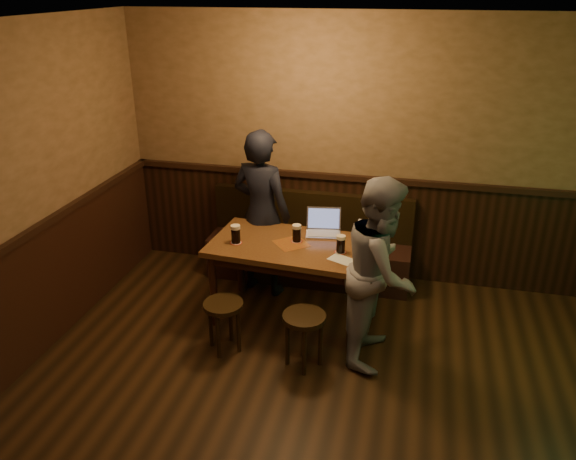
{
  "coord_description": "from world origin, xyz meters",
  "views": [
    {
      "loc": [
        0.62,
        -2.71,
        3.05
      ],
      "look_at": [
        -0.45,
        1.8,
        0.98
      ],
      "focal_mm": 35.0,
      "sensor_mm": 36.0,
      "label": 1
    }
  ],
  "objects_px": {
    "stool_left": "(224,312)",
    "stool_right": "(304,325)",
    "pint_left": "(236,234)",
    "pint_right": "(341,244)",
    "bench": "(309,252)",
    "laptop": "(323,227)",
    "pint_mid": "(297,233)",
    "pub_table": "(291,254)",
    "person_grey": "(381,271)",
    "person_suit": "(262,213)"
  },
  "relations": [
    {
      "from": "pub_table",
      "to": "person_grey",
      "type": "xyz_separation_m",
      "value": [
        0.86,
        -0.39,
        0.13
      ]
    },
    {
      "from": "pint_left",
      "to": "pint_right",
      "type": "relative_size",
      "value": 1.07
    },
    {
      "from": "pint_left",
      "to": "pint_right",
      "type": "xyz_separation_m",
      "value": [
        0.98,
        0.03,
        -0.01
      ]
    },
    {
      "from": "pint_right",
      "to": "person_suit",
      "type": "height_order",
      "value": "person_suit"
    },
    {
      "from": "bench",
      "to": "pint_mid",
      "type": "height_order",
      "value": "pint_mid"
    },
    {
      "from": "laptop",
      "to": "person_suit",
      "type": "xyz_separation_m",
      "value": [
        -0.67,
        0.16,
        0.01
      ]
    },
    {
      "from": "bench",
      "to": "pint_right",
      "type": "xyz_separation_m",
      "value": [
        0.47,
        -0.93,
        0.57
      ]
    },
    {
      "from": "pub_table",
      "to": "pint_mid",
      "type": "relative_size",
      "value": 9.1
    },
    {
      "from": "pint_left",
      "to": "person_suit",
      "type": "bearing_deg",
      "value": 81.69
    },
    {
      "from": "pint_left",
      "to": "laptop",
      "type": "xyz_separation_m",
      "value": [
        0.75,
        0.42,
        -0.03
      ]
    },
    {
      "from": "stool_left",
      "to": "stool_right",
      "type": "bearing_deg",
      "value": -4.56
    },
    {
      "from": "pint_left",
      "to": "laptop",
      "type": "height_order",
      "value": "laptop"
    },
    {
      "from": "pub_table",
      "to": "pint_mid",
      "type": "distance_m",
      "value": 0.2
    },
    {
      "from": "bench",
      "to": "stool_right",
      "type": "relative_size",
      "value": 4.41
    },
    {
      "from": "laptop",
      "to": "bench",
      "type": "bearing_deg",
      "value": 105.59
    },
    {
      "from": "pint_left",
      "to": "laptop",
      "type": "relative_size",
      "value": 0.49
    },
    {
      "from": "pub_table",
      "to": "person_suit",
      "type": "xyz_separation_m",
      "value": [
        -0.42,
        0.48,
        0.18
      ]
    },
    {
      "from": "person_suit",
      "to": "bench",
      "type": "bearing_deg",
      "value": -124.29
    },
    {
      "from": "pint_right",
      "to": "person_suit",
      "type": "xyz_separation_m",
      "value": [
        -0.9,
        0.56,
        -0.01
      ]
    },
    {
      "from": "bench",
      "to": "laptop",
      "type": "bearing_deg",
      "value": -65.38
    },
    {
      "from": "stool_right",
      "to": "pint_left",
      "type": "relative_size",
      "value": 2.77
    },
    {
      "from": "pint_left",
      "to": "bench",
      "type": "bearing_deg",
      "value": 61.95
    },
    {
      "from": "laptop",
      "to": "person_grey",
      "type": "bearing_deg",
      "value": -57.71
    },
    {
      "from": "pint_mid",
      "to": "stool_left",
      "type": "bearing_deg",
      "value": -125.3
    },
    {
      "from": "stool_left",
      "to": "stool_right",
      "type": "height_order",
      "value": "stool_right"
    },
    {
      "from": "pub_table",
      "to": "stool_right",
      "type": "relative_size",
      "value": 3.11
    },
    {
      "from": "pub_table",
      "to": "pint_right",
      "type": "height_order",
      "value": "pint_right"
    },
    {
      "from": "person_grey",
      "to": "pint_left",
      "type": "bearing_deg",
      "value": 83.62
    },
    {
      "from": "stool_right",
      "to": "laptop",
      "type": "xyz_separation_m",
      "value": [
        -0.03,
        1.02,
        0.46
      ]
    },
    {
      "from": "person_grey",
      "to": "pint_right",
      "type": "bearing_deg",
      "value": 56.84
    },
    {
      "from": "laptop",
      "to": "person_suit",
      "type": "relative_size",
      "value": 0.21
    },
    {
      "from": "pint_left",
      "to": "pub_table",
      "type": "bearing_deg",
      "value": 11.51
    },
    {
      "from": "bench",
      "to": "pint_right",
      "type": "distance_m",
      "value": 1.19
    },
    {
      "from": "person_suit",
      "to": "pint_left",
      "type": "bearing_deg",
      "value": 96.04
    },
    {
      "from": "person_grey",
      "to": "laptop",
      "type": "bearing_deg",
      "value": 46.67
    },
    {
      "from": "pint_left",
      "to": "pint_mid",
      "type": "distance_m",
      "value": 0.57
    },
    {
      "from": "laptop",
      "to": "pint_left",
      "type": "bearing_deg",
      "value": -160.08
    },
    {
      "from": "pint_right",
      "to": "pint_mid",
      "type": "bearing_deg",
      "value": 162.76
    },
    {
      "from": "pint_left",
      "to": "laptop",
      "type": "distance_m",
      "value": 0.86
    },
    {
      "from": "bench",
      "to": "stool_right",
      "type": "xyz_separation_m",
      "value": [
        0.27,
        -1.56,
        0.09
      ]
    },
    {
      "from": "pint_right",
      "to": "laptop",
      "type": "xyz_separation_m",
      "value": [
        -0.23,
        0.39,
        -0.02
      ]
    },
    {
      "from": "stool_left",
      "to": "laptop",
      "type": "bearing_deg",
      "value": 53.61
    },
    {
      "from": "stool_right",
      "to": "pint_mid",
      "type": "distance_m",
      "value": 0.94
    },
    {
      "from": "pint_mid",
      "to": "person_suit",
      "type": "height_order",
      "value": "person_suit"
    },
    {
      "from": "bench",
      "to": "laptop",
      "type": "distance_m",
      "value": 0.81
    },
    {
      "from": "pub_table",
      "to": "bench",
      "type": "bearing_deg",
      "value": 94.05
    },
    {
      "from": "pint_right",
      "to": "person_suit",
      "type": "distance_m",
      "value": 1.05
    },
    {
      "from": "stool_right",
      "to": "bench",
      "type": "bearing_deg",
      "value": 99.98
    },
    {
      "from": "pint_right",
      "to": "person_grey",
      "type": "relative_size",
      "value": 0.1
    },
    {
      "from": "bench",
      "to": "stool_right",
      "type": "bearing_deg",
      "value": -80.02
    }
  ]
}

